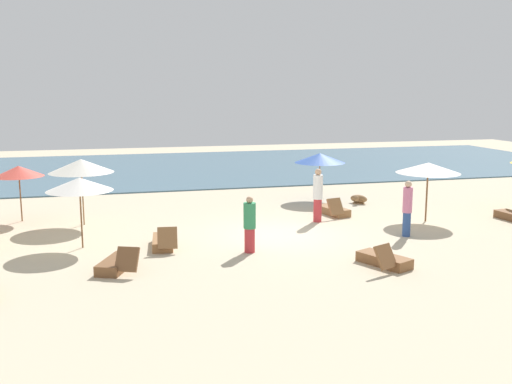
{
  "coord_description": "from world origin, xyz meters",
  "views": [
    {
      "loc": [
        -5.3,
        -17.71,
        4.7
      ],
      "look_at": [
        -0.24,
        1.95,
        1.1
      ],
      "focal_mm": 41.01,
      "sensor_mm": 36.0,
      "label": 1
    }
  ],
  "objects_px": {
    "umbrella_5": "(428,168)",
    "person_0": "(250,224)",
    "lounger_1": "(384,260)",
    "lounger_4": "(117,264)",
    "person_1": "(318,195)",
    "person_3": "(407,208)",
    "lounger_2": "(163,242)",
    "umbrella_2": "(320,158)",
    "umbrella_6": "(19,171)",
    "lounger_0": "(333,210)",
    "dog": "(358,199)",
    "umbrella_0": "(81,166)",
    "umbrella_3": "(79,184)"
  },
  "relations": [
    {
      "from": "lounger_2",
      "to": "person_1",
      "type": "height_order",
      "value": "person_1"
    },
    {
      "from": "umbrella_5",
      "to": "lounger_4",
      "type": "xyz_separation_m",
      "value": [
        -10.87,
        -3.14,
        -1.76
      ]
    },
    {
      "from": "umbrella_6",
      "to": "person_0",
      "type": "relative_size",
      "value": 1.21
    },
    {
      "from": "lounger_4",
      "to": "umbrella_2",
      "type": "bearing_deg",
      "value": 42.66
    },
    {
      "from": "person_0",
      "to": "lounger_4",
      "type": "bearing_deg",
      "value": -168.42
    },
    {
      "from": "lounger_1",
      "to": "umbrella_5",
      "type": "bearing_deg",
      "value": 49.35
    },
    {
      "from": "umbrella_5",
      "to": "dog",
      "type": "bearing_deg",
      "value": 105.35
    },
    {
      "from": "umbrella_0",
      "to": "umbrella_6",
      "type": "bearing_deg",
      "value": 152.35
    },
    {
      "from": "person_0",
      "to": "person_1",
      "type": "distance_m",
      "value": 4.63
    },
    {
      "from": "person_0",
      "to": "person_1",
      "type": "height_order",
      "value": "person_1"
    },
    {
      "from": "umbrella_3",
      "to": "person_0",
      "type": "bearing_deg",
      "value": -20.17
    },
    {
      "from": "lounger_4",
      "to": "person_3",
      "type": "distance_m",
      "value": 9.24
    },
    {
      "from": "umbrella_2",
      "to": "umbrella_6",
      "type": "distance_m",
      "value": 11.85
    },
    {
      "from": "lounger_4",
      "to": "person_0",
      "type": "xyz_separation_m",
      "value": [
        3.77,
        0.77,
        0.66
      ]
    },
    {
      "from": "umbrella_0",
      "to": "lounger_0",
      "type": "bearing_deg",
      "value": -4.08
    },
    {
      "from": "umbrella_0",
      "to": "umbrella_3",
      "type": "relative_size",
      "value": 1.09
    },
    {
      "from": "person_1",
      "to": "person_3",
      "type": "xyz_separation_m",
      "value": [
        2.04,
        -2.69,
        -0.04
      ]
    },
    {
      "from": "lounger_2",
      "to": "umbrella_2",
      "type": "bearing_deg",
      "value": 39.73
    },
    {
      "from": "umbrella_0",
      "to": "person_0",
      "type": "distance_m",
      "value": 6.92
    },
    {
      "from": "dog",
      "to": "person_1",
      "type": "bearing_deg",
      "value": -135.98
    },
    {
      "from": "umbrella_6",
      "to": "dog",
      "type": "height_order",
      "value": "umbrella_6"
    },
    {
      "from": "umbrella_0",
      "to": "lounger_4",
      "type": "xyz_separation_m",
      "value": [
        1.01,
        -5.61,
        -1.91
      ]
    },
    {
      "from": "person_1",
      "to": "umbrella_6",
      "type": "bearing_deg",
      "value": 165.09
    },
    {
      "from": "umbrella_5",
      "to": "person_0",
      "type": "relative_size",
      "value": 1.36
    },
    {
      "from": "lounger_2",
      "to": "person_3",
      "type": "distance_m",
      "value": 7.79
    },
    {
      "from": "umbrella_0",
      "to": "person_3",
      "type": "relative_size",
      "value": 1.28
    },
    {
      "from": "umbrella_2",
      "to": "umbrella_3",
      "type": "relative_size",
      "value": 1.01
    },
    {
      "from": "umbrella_2",
      "to": "person_1",
      "type": "bearing_deg",
      "value": -111.41
    },
    {
      "from": "dog",
      "to": "person_0",
      "type": "bearing_deg",
      "value": -135.67
    },
    {
      "from": "umbrella_2",
      "to": "lounger_2",
      "type": "xyz_separation_m",
      "value": [
        -7.21,
        -5.99,
        -1.63
      ]
    },
    {
      "from": "umbrella_5",
      "to": "lounger_0",
      "type": "distance_m",
      "value": 3.8
    },
    {
      "from": "umbrella_6",
      "to": "lounger_0",
      "type": "relative_size",
      "value": 1.16
    },
    {
      "from": "umbrella_2",
      "to": "dog",
      "type": "xyz_separation_m",
      "value": [
        1.29,
        -1.18,
        -1.61
      ]
    },
    {
      "from": "umbrella_0",
      "to": "lounger_2",
      "type": "height_order",
      "value": "umbrella_0"
    },
    {
      "from": "umbrella_3",
      "to": "dog",
      "type": "distance_m",
      "value": 11.77
    },
    {
      "from": "umbrella_6",
      "to": "lounger_4",
      "type": "bearing_deg",
      "value": -64.7
    },
    {
      "from": "lounger_1",
      "to": "person_1",
      "type": "distance_m",
      "value": 5.51
    },
    {
      "from": "person_0",
      "to": "person_1",
      "type": "bearing_deg",
      "value": 44.59
    },
    {
      "from": "lounger_2",
      "to": "lounger_4",
      "type": "xyz_separation_m",
      "value": [
        -1.39,
        -1.93,
        -0.0
      ]
    },
    {
      "from": "lounger_1",
      "to": "person_3",
      "type": "height_order",
      "value": "person_3"
    },
    {
      "from": "umbrella_0",
      "to": "umbrella_6",
      "type": "relative_size",
      "value": 1.15
    },
    {
      "from": "umbrella_0",
      "to": "person_1",
      "type": "bearing_deg",
      "value": -11.13
    },
    {
      "from": "dog",
      "to": "umbrella_3",
      "type": "bearing_deg",
      "value": -158.68
    },
    {
      "from": "umbrella_3",
      "to": "lounger_2",
      "type": "bearing_deg",
      "value": -13.92
    },
    {
      "from": "umbrella_5",
      "to": "person_0",
      "type": "xyz_separation_m",
      "value": [
        -7.1,
        -2.37,
        -1.1
      ]
    },
    {
      "from": "lounger_0",
      "to": "lounger_2",
      "type": "xyz_separation_m",
      "value": [
        -6.66,
        -3.04,
        0.0
      ]
    },
    {
      "from": "lounger_0",
      "to": "dog",
      "type": "bearing_deg",
      "value": 43.99
    },
    {
      "from": "lounger_4",
      "to": "person_3",
      "type": "height_order",
      "value": "person_3"
    },
    {
      "from": "umbrella_2",
      "to": "person_0",
      "type": "distance_m",
      "value": 8.68
    },
    {
      "from": "lounger_1",
      "to": "person_3",
      "type": "relative_size",
      "value": 0.96
    }
  ]
}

